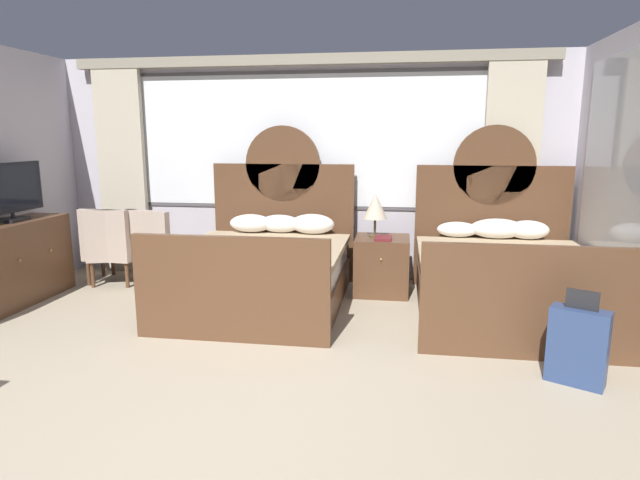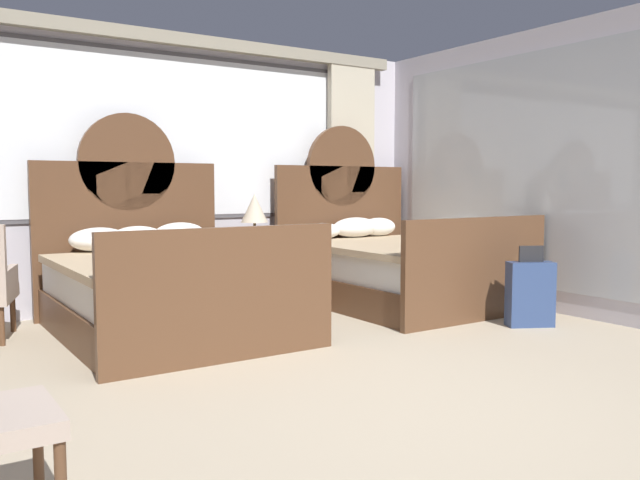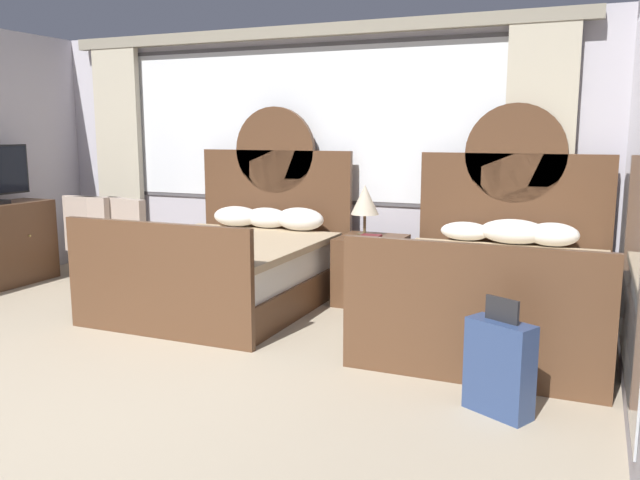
% 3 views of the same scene
% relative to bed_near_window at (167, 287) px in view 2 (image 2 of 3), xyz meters
% --- Properties ---
extents(ground_plane, '(24.00, 24.00, 0.00)m').
position_rel_bed_near_window_xyz_m(ground_plane, '(0.26, -2.60, -0.38)').
color(ground_plane, tan).
extents(wall_back_window, '(6.20, 0.22, 2.70)m').
position_rel_bed_near_window_xyz_m(wall_back_window, '(0.26, 1.15, 1.06)').
color(wall_back_window, silver).
rests_on(wall_back_window, ground_plane).
extents(wall_right_mirror, '(0.08, 4.35, 2.70)m').
position_rel_bed_near_window_xyz_m(wall_right_mirror, '(3.39, -1.00, 0.97)').
color(wall_right_mirror, silver).
rests_on(wall_right_mirror, ground_plane).
extents(bed_near_window, '(1.72, 2.14, 1.87)m').
position_rel_bed_near_window_xyz_m(bed_near_window, '(0.00, 0.00, 0.00)').
color(bed_near_window, brown).
rests_on(bed_near_window, ground_plane).
extents(bed_near_mirror, '(1.72, 2.14, 1.87)m').
position_rel_bed_near_window_xyz_m(bed_near_mirror, '(2.44, -0.00, -0.00)').
color(bed_near_mirror, brown).
rests_on(bed_near_mirror, ground_plane).
extents(nightstand_between_beds, '(0.60, 0.62, 0.64)m').
position_rel_bed_near_window_xyz_m(nightstand_between_beds, '(1.22, 0.55, -0.06)').
color(nightstand_between_beds, brown).
rests_on(nightstand_between_beds, ground_plane).
extents(table_lamp_on_nightstand, '(0.27, 0.27, 0.48)m').
position_rel_bed_near_window_xyz_m(table_lamp_on_nightstand, '(1.13, 0.60, 0.60)').
color(table_lamp_on_nightstand, brown).
rests_on(table_lamp_on_nightstand, nightstand_between_beds).
extents(book_on_nightstand, '(0.18, 0.26, 0.03)m').
position_rel_bed_near_window_xyz_m(book_on_nightstand, '(1.23, 0.43, 0.28)').
color(book_on_nightstand, maroon).
rests_on(book_on_nightstand, nightstand_between_beds).
extents(suitcase_on_floor, '(0.42, 0.33, 0.69)m').
position_rel_bed_near_window_xyz_m(suitcase_on_floor, '(2.68, -1.49, -0.10)').
color(suitcase_on_floor, navy).
rests_on(suitcase_on_floor, ground_plane).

